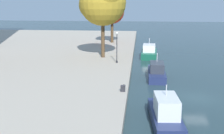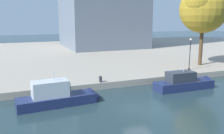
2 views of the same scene
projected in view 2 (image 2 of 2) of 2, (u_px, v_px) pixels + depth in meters
ground_plane at (139, 109)px, 23.97m from camera, size 220.00×220.00×0.00m
dock_promenade at (65, 55)px, 55.66m from camera, size 120.00×55.00×0.81m
motor_yacht_1 at (61, 98)px, 25.04m from camera, size 8.75×2.80×4.31m
motor_yacht_2 at (187, 84)px, 30.62m from camera, size 8.40×2.28×4.22m
mooring_bollard_0 at (101, 79)px, 30.43m from camera, size 0.31×0.31×0.81m
mooring_bollard_1 at (100, 79)px, 30.64m from camera, size 0.33×0.33×0.76m
lamp_post at (190, 53)px, 37.11m from camera, size 0.33×0.33×4.72m
tree_2 at (203, 9)px, 39.97m from camera, size 7.57×7.92×12.77m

